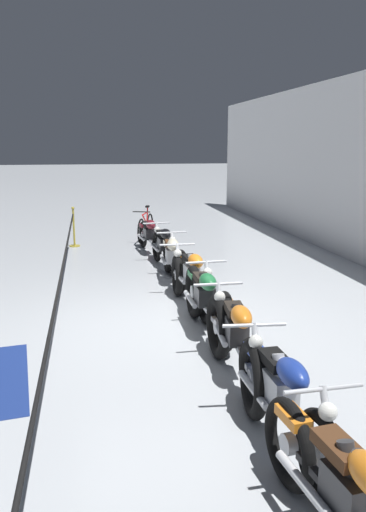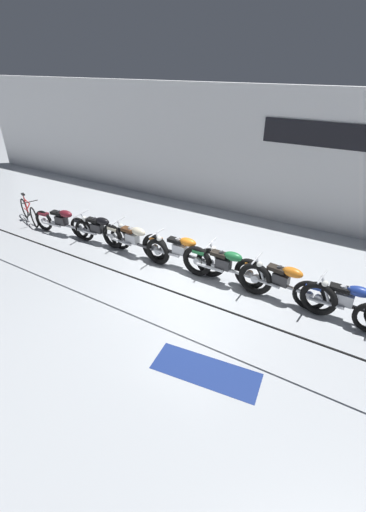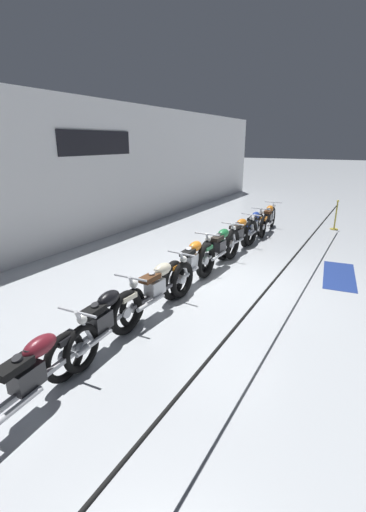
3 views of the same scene
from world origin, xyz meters
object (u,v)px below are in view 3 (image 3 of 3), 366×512
at_px(motorcycle_orange_7, 268,219).
at_px(stanchion_far_left, 278,282).
at_px(motorcycle_cream_2, 157,289).
at_px(motorcycle_black_1, 103,322).
at_px(motorcycle_green_4, 220,249).
at_px(stanchion_mid_left, 335,220).
at_px(motorcycle_blue_6, 254,226).
at_px(motorcycle_orange_3, 192,264).
at_px(motorcycle_maroon_0, 32,376).
at_px(motorcycle_orange_5, 238,236).
at_px(floor_banner, 339,275).

distance_m(motorcycle_orange_7, stanchion_far_left, 6.42).
bearing_deg(motorcycle_cream_2, motorcycle_black_1, 177.90).
xyz_separation_m(motorcycle_green_4, motorcycle_orange_7, (4.06, 0.00, -0.01)).
height_order(motorcycle_cream_2, motorcycle_green_4, motorcycle_green_4).
bearing_deg(stanchion_mid_left, motorcycle_blue_6, 144.88).
bearing_deg(motorcycle_orange_3, motorcycle_green_4, -4.26).
height_order(motorcycle_blue_6, motorcycle_orange_7, same).
height_order(motorcycle_maroon_0, motorcycle_black_1, motorcycle_black_1).
xyz_separation_m(motorcycle_orange_5, stanchion_far_left, (-3.43, -2.02, 0.28)).
bearing_deg(motorcycle_orange_7, motorcycle_black_1, 179.72).
height_order(motorcycle_orange_7, stanchion_mid_left, stanchion_mid_left).
height_order(motorcycle_green_4, floor_banner, motorcycle_green_4).
relative_size(motorcycle_blue_6, motorcycle_orange_7, 0.92).
xyz_separation_m(motorcycle_orange_3, motorcycle_green_4, (1.28, -0.10, 0.01)).
distance_m(motorcycle_orange_3, motorcycle_green_4, 1.28).
relative_size(motorcycle_orange_3, motorcycle_blue_6, 1.13).
height_order(motorcycle_green_4, motorcycle_orange_5, motorcycle_green_4).
xyz_separation_m(motorcycle_black_1, motorcycle_orange_5, (5.49, 0.02, 0.02)).
relative_size(motorcycle_maroon_0, motorcycle_orange_7, 0.98).
xyz_separation_m(motorcycle_maroon_0, motorcycle_black_1, (1.34, 0.16, 0.00)).
distance_m(stanchion_mid_left, floor_banner, 4.78).
height_order(motorcycle_green_4, stanchion_mid_left, stanchion_mid_left).
bearing_deg(motorcycle_maroon_0, motorcycle_orange_7, 0.74).
bearing_deg(motorcycle_orange_7, floor_banner, -139.95).
bearing_deg(motorcycle_green_4, stanchion_far_left, -136.32).
height_order(motorcycle_cream_2, stanchion_mid_left, stanchion_mid_left).
height_order(motorcycle_green_4, motorcycle_blue_6, motorcycle_green_4).
bearing_deg(stanchion_far_left, stanchion_mid_left, 0.00).
bearing_deg(motorcycle_black_1, motorcycle_maroon_0, -173.08).
bearing_deg(motorcycle_orange_5, motorcycle_black_1, -179.83).
distance_m(motorcycle_black_1, motorcycle_green_4, 4.11).
xyz_separation_m(motorcycle_cream_2, motorcycle_green_4, (2.76, 0.01, 0.02)).
bearing_deg(motorcycle_blue_6, stanchion_far_left, -156.95).
height_order(motorcycle_orange_3, floor_banner, motorcycle_orange_3).
bearing_deg(motorcycle_maroon_0, motorcycle_orange_3, 2.94).
bearing_deg(motorcycle_cream_2, stanchion_far_left, -70.00).
distance_m(motorcycle_blue_6, stanchion_mid_left, 3.53).
relative_size(motorcycle_cream_2, floor_banner, 1.25).
distance_m(motorcycle_cream_2, motorcycle_green_4, 2.76).
bearing_deg(floor_banner, stanchion_mid_left, 1.21).
bearing_deg(motorcycle_cream_2, motorcycle_orange_3, 3.92).
bearing_deg(motorcycle_black_1, stanchion_mid_left, -11.65).
relative_size(motorcycle_black_1, motorcycle_orange_3, 0.90).
height_order(motorcycle_cream_2, motorcycle_orange_3, motorcycle_orange_3).
xyz_separation_m(motorcycle_orange_5, stanchion_mid_left, (4.22, -2.02, -0.12)).
distance_m(motorcycle_orange_5, floor_banner, 2.81).
distance_m(motorcycle_cream_2, floor_banner, 4.54).
distance_m(motorcycle_green_4, motorcycle_blue_6, 2.72).
xyz_separation_m(motorcycle_orange_5, motorcycle_orange_7, (2.68, -0.06, -0.01)).
relative_size(motorcycle_maroon_0, floor_banner, 1.22).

